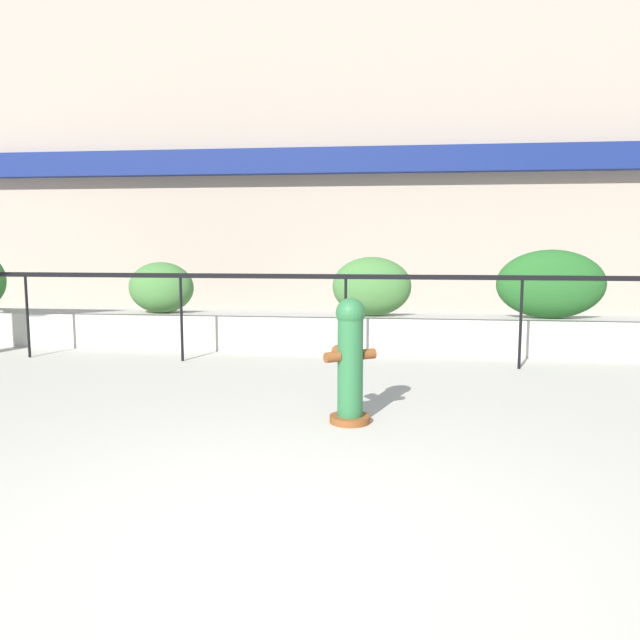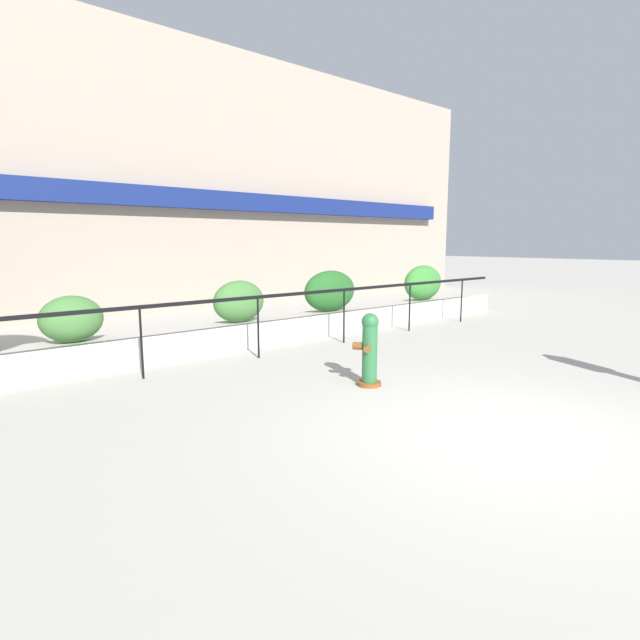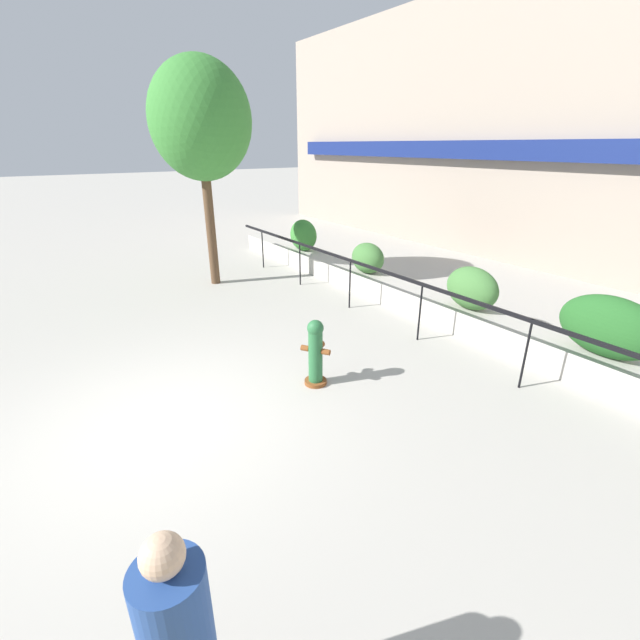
# 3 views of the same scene
# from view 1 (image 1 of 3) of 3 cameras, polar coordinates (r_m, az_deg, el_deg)

# --- Properties ---
(ground_plane) EXTENTS (120.00, 120.00, 0.00)m
(ground_plane) POSITION_cam_1_polar(r_m,az_deg,el_deg) (3.32, -4.94, -20.67)
(ground_plane) COLOR #B2ADA3
(building_facade) EXTENTS (30.00, 1.36, 8.00)m
(building_facade) POSITION_cam_1_polar(r_m,az_deg,el_deg) (15.07, 4.67, 16.42)
(building_facade) COLOR gray
(building_facade) RESTS_ON ground
(planter_wall_low) EXTENTS (18.00, 0.70, 0.50)m
(planter_wall_low) POSITION_cam_1_polar(r_m,az_deg,el_deg) (8.99, 2.90, -1.18)
(planter_wall_low) COLOR #B7B2A8
(planter_wall_low) RESTS_ON ground
(fence_railing_segment) EXTENTS (15.00, 0.05, 1.15)m
(fence_railing_segment) POSITION_cam_1_polar(r_m,az_deg,el_deg) (7.82, 2.37, 3.23)
(fence_railing_segment) COLOR black
(fence_railing_segment) RESTS_ON ground
(hedge_bush_1) EXTENTS (0.98, 0.65, 0.76)m
(hedge_bush_1) POSITION_cam_1_polar(r_m,az_deg,el_deg) (9.54, -14.32, 2.89)
(hedge_bush_1) COLOR #427538
(hedge_bush_1) RESTS_ON planter_wall_low
(hedge_bush_2) EXTENTS (1.12, 0.60, 0.84)m
(hedge_bush_2) POSITION_cam_1_polar(r_m,az_deg,el_deg) (8.90, 4.75, 3.07)
(hedge_bush_2) COLOR #427538
(hedge_bush_2) RESTS_ON planter_wall_low
(hedge_bush_3) EXTENTS (1.47, 0.58, 0.95)m
(hedge_bush_3) POSITION_cam_1_polar(r_m,az_deg,el_deg) (9.14, 20.35, 3.09)
(hedge_bush_3) COLOR #235B23
(hedge_bush_3) RESTS_ON planter_wall_low
(fire_hydrant) EXTENTS (0.49, 0.49, 1.08)m
(fire_hydrant) POSITION_cam_1_polar(r_m,az_deg,el_deg) (5.34, 2.76, -3.62)
(fire_hydrant) COLOR brown
(fire_hydrant) RESTS_ON ground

